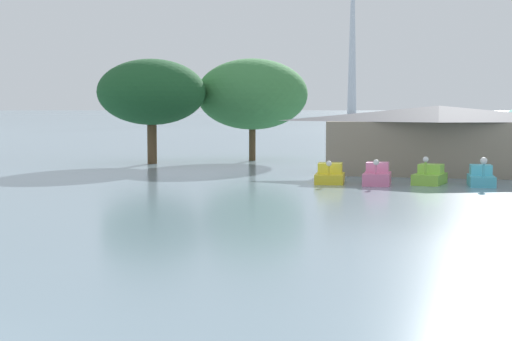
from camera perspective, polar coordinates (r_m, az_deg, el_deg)
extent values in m
cube|color=yellow|center=(46.05, 5.50, -0.59)|extent=(1.86, 2.66, 0.57)
cube|color=yellow|center=(46.32, 5.53, 0.19)|extent=(1.51, 1.25, 0.62)
cylinder|color=yellow|center=(44.99, 5.43, -0.01)|extent=(0.14, 0.14, 0.52)
sphere|color=white|center=(44.96, 5.43, 0.53)|extent=(0.33, 0.33, 0.33)
cube|color=pink|center=(45.44, 8.98, -0.61)|extent=(1.54, 2.49, 0.70)
cube|color=pink|center=(45.70, 9.01, 0.24)|extent=(1.30, 1.13, 0.60)
cylinder|color=pink|center=(44.40, 8.90, 0.05)|extent=(0.14, 0.14, 0.51)
sphere|color=white|center=(44.37, 8.90, 0.59)|extent=(0.33, 0.33, 0.33)
cube|color=#8CCC3F|center=(46.41, 12.75, -0.61)|extent=(2.10, 2.92, 0.62)
cube|color=#A0E24F|center=(46.68, 12.86, 0.14)|extent=(1.56, 1.45, 0.54)
cylinder|color=#8CCC3F|center=(45.33, 12.47, 0.14)|extent=(0.14, 0.14, 0.74)
sphere|color=white|center=(45.29, 12.48, 0.81)|extent=(0.33, 0.33, 0.33)
cube|color=#4CB7CC|center=(46.11, 16.37, -0.73)|extent=(1.54, 2.61, 0.61)
cube|color=#5DCDE2|center=(46.38, 16.35, 0.05)|extent=(1.25, 1.20, 0.60)
cylinder|color=#4CB7CC|center=(45.05, 16.53, -0.01)|extent=(0.14, 0.14, 0.72)
sphere|color=white|center=(45.01, 16.54, 0.70)|extent=(0.40, 0.40, 0.40)
cube|color=gray|center=(52.91, 13.36, 1.63)|extent=(14.42, 5.18, 3.59)
pyramid|color=#4C4C51|center=(52.84, 13.41, 4.14)|extent=(15.58, 5.96, 1.05)
cylinder|color=brown|center=(62.20, -7.72, 1.94)|extent=(0.76, 0.76, 3.10)
ellipsoid|color=#1E5128|center=(62.13, -7.76, 5.80)|extent=(8.63, 8.63, 5.26)
cylinder|color=brown|center=(65.19, -0.28, 1.90)|extent=(0.56, 0.56, 2.63)
ellipsoid|color=#3D7F42|center=(65.12, -0.28, 5.69)|extent=(9.38, 9.38, 5.98)
cone|color=silver|center=(428.22, 7.19, 11.70)|extent=(5.09, 5.09, 113.33)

